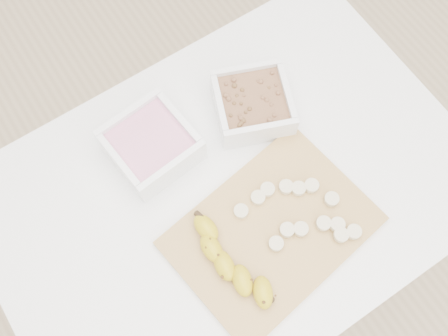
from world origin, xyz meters
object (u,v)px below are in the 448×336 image
bowl_granola (253,104)px  banana (233,264)px  bowl_yogurt (151,145)px  table (231,203)px  cutting_board (272,231)px

bowl_granola → banana: size_ratio=0.95×
bowl_yogurt → banana: bearing=-89.1°
table → cutting_board: cutting_board is taller
table → bowl_granola: (0.14, 0.13, 0.13)m
bowl_yogurt → banana: bowl_yogurt is taller
bowl_yogurt → cutting_board: (0.11, -0.28, -0.03)m
bowl_yogurt → bowl_granola: 0.23m
table → cutting_board: 0.16m
bowl_granola → cutting_board: (-0.12, -0.24, -0.03)m
bowl_yogurt → bowl_granola: bowl_yogurt is taller
banana → bowl_yogurt: bearing=94.6°
table → cutting_board: (0.02, -0.12, 0.10)m
bowl_yogurt → bowl_granola: bearing=-9.1°
table → banana: size_ratio=4.64×
bowl_yogurt → cutting_board: 0.30m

